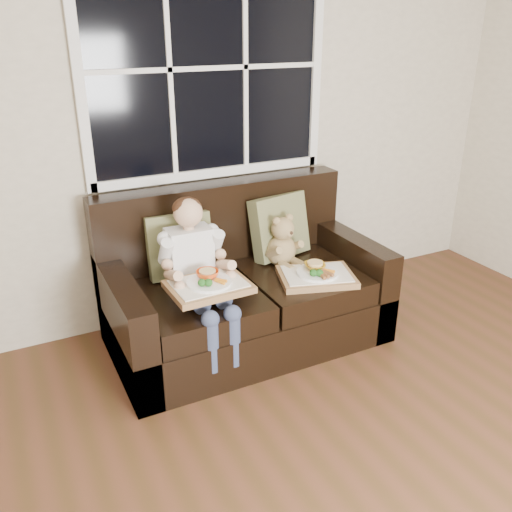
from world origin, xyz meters
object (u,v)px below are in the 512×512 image
loveseat (242,293)px  tray_right (316,275)px  child (196,263)px  teddy_bear (282,244)px  tray_left (208,284)px

loveseat → tray_right: 0.50m
loveseat → tray_right: size_ratio=3.18×
child → teddy_bear: bearing=11.4°
loveseat → teddy_bear: 0.41m
child → tray_left: child is taller
loveseat → child: child is taller
child → tray_left: (0.01, -0.17, -0.06)m
loveseat → child: bearing=-161.2°
child → teddy_bear: (0.64, 0.13, -0.05)m
child → loveseat: bearing=18.8°
tray_right → teddy_bear: bearing=121.5°
tray_right → loveseat: bearing=159.5°
tray_right → child: bearing=-175.8°
teddy_bear → tray_right: size_ratio=0.65×
teddy_bear → tray_right: teddy_bear is taller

